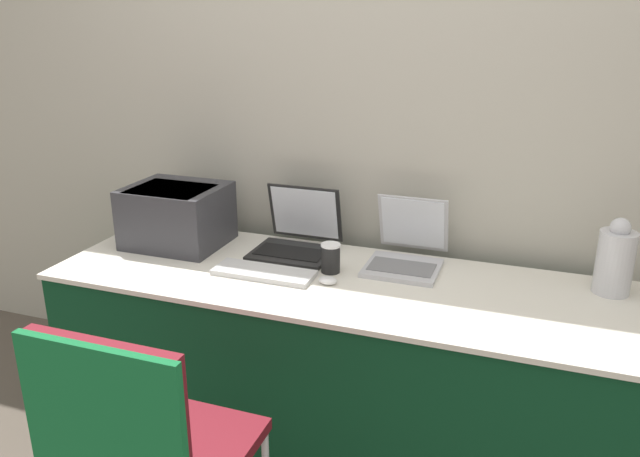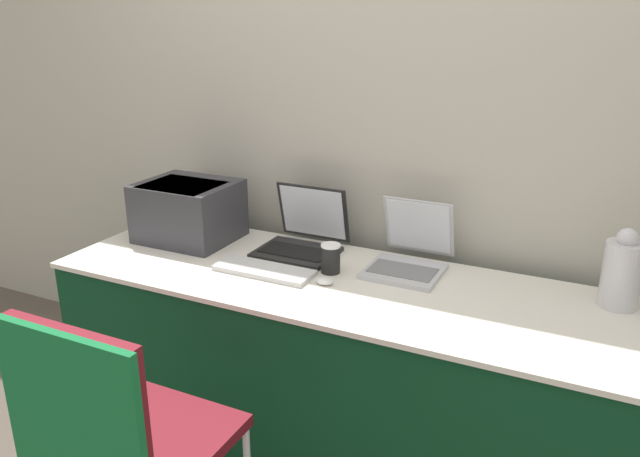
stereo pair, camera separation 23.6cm
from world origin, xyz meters
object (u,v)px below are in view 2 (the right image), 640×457
Objects in this scene: metal_pitcher at (622,272)px; chair at (112,435)px; laptop_left at (303,237)px; laptop_right at (409,255)px; printer at (188,209)px; external_keyboard at (264,270)px; coffee_cup at (331,258)px; mouse at (325,281)px.

chair is at bearing -136.18° from metal_pitcher.
laptop_left reaches higher than laptop_right.
printer is at bearing -176.93° from metal_pitcher.
external_keyboard is (-0.02, -0.28, -0.05)m from laptop_left.
laptop_left is 1.14× the size of metal_pitcher.
coffee_cup is (0.21, -0.16, 0.00)m from laptop_left.
metal_pitcher is (1.73, 0.09, -0.01)m from printer.
mouse is at bearing 1.15° from external_keyboard.
external_keyboard is at bearing -149.30° from laptop_right.
mouse is at bearing -13.69° from printer.
metal_pitcher is at bearing -0.70° from laptop_right.
printer is 1.42× the size of metal_pitcher.
external_keyboard is (0.49, -0.19, -0.13)m from printer.
laptop_left is at bearing -178.87° from laptop_right.
chair is at bearing -63.60° from printer.
printer is at bearing 116.40° from chair.
printer is 3.47× the size of coffee_cup.
chair is (-0.22, -0.88, -0.15)m from mouse.
chair is (-0.46, -1.17, -0.19)m from laptop_right.
laptop_right is 1.27m from chair.
metal_pitcher reaches higher than printer.
laptop_right is 0.37× the size of chair.
laptop_right is at bearing 68.65° from chair.
laptop_right is at bearing 1.13° from laptop_left.
coffee_cup is (0.73, -0.07, -0.08)m from printer.
mouse reaches higher than external_keyboard.
printer reaches higher than coffee_cup.
chair is (-0.20, -0.99, -0.20)m from coffee_cup.
laptop_left is at bearing 85.42° from external_keyboard.
printer is at bearing 166.31° from mouse.
metal_pitcher is (1.24, 0.28, 0.12)m from external_keyboard.
metal_pitcher is at bearing 12.79° from external_keyboard.
printer is 1.74m from metal_pitcher.
printer is 0.73m from coffee_cup.
metal_pitcher reaches higher than laptop_left.
laptop_left is 1.17m from chair.
laptop_left is 0.82× the size of external_keyboard.
coffee_cup is at bearing -5.66° from printer.
chair is (0.01, -1.16, -0.19)m from laptop_left.
mouse is 0.25× the size of metal_pitcher.
chair reaches higher than mouse.
external_keyboard is 5.52× the size of mouse.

